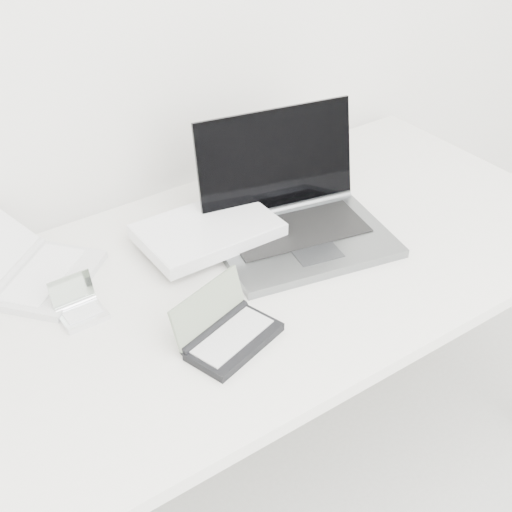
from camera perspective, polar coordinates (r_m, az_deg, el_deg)
desk at (r=1.61m, az=0.05°, el=-2.05°), size 1.60×0.80×0.73m
laptop_large at (r=1.64m, az=0.51°, el=2.69°), size 0.56×0.41×0.26m
netbook_open_white at (r=1.60m, az=-17.57°, el=-1.13°), size 0.36×0.37×0.11m
pda_silver at (r=1.48m, az=-13.94°, el=-4.08°), size 0.09×0.09×0.07m
palmtop_charcoal at (r=1.38m, az=-2.36°, el=-6.13°), size 0.22×0.18×0.10m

